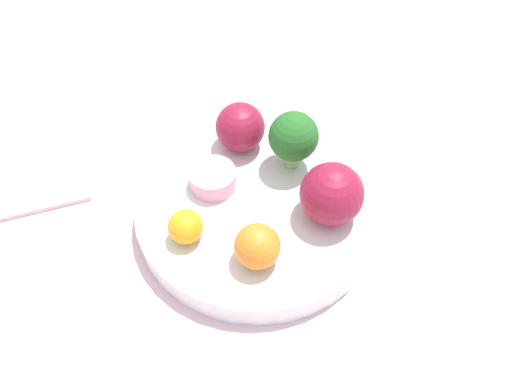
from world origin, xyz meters
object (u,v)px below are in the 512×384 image
bowl (256,207)px  orange_back (254,246)px  small_cup (212,179)px  broccoli (292,137)px  apple_red (239,127)px  orange_front (184,227)px  napkin (34,177)px  apple_green (330,194)px

bowl → orange_back: bearing=178.8°
orange_back → small_cup: orange_back is taller
bowl → broccoli: bearing=-37.6°
apple_red → small_cup: size_ratio=1.12×
apple_red → small_cup: bearing=155.4°
orange_front → napkin: bearing=61.9°
apple_green → napkin: 0.34m
apple_red → apple_green: 0.13m
apple_red → orange_back: size_ratio=1.26×
orange_front → napkin: 0.22m
broccoli → apple_green: 0.08m
small_cup → napkin: (0.03, 0.21, -0.04)m
bowl → orange_front: orange_front is taller
apple_red → apple_green: bearing=-136.9°
orange_front → napkin: size_ratio=0.24×
broccoli → bowl: bearing=142.4°
broccoli → napkin: 0.30m
napkin → orange_front: bearing=-118.1°
bowl → napkin: (0.05, 0.26, -0.01)m
broccoli → small_cup: size_ratio=1.40×
bowl → small_cup: bearing=69.6°
broccoli → orange_front: (-0.10, 0.11, -0.02)m
bowl → napkin: bowl is taller
bowl → broccoli: 0.08m
orange_front → apple_red: bearing=-21.4°
apple_green → napkin: size_ratio=0.45×
apple_red → napkin: (-0.03, 0.24, -0.05)m
napkin → broccoli: bearing=-90.4°
apple_green → small_cup: (0.04, 0.12, -0.02)m
orange_back → bowl: bearing=-1.2°
broccoli → napkin: broccoli is taller
apple_red → orange_back: apple_red is taller
broccoli → small_cup: bearing=110.2°
apple_green → napkin: (0.07, 0.33, -0.06)m
bowl → orange_front: 0.09m
bowl → napkin: 0.26m
apple_green → small_cup: bearing=72.6°
apple_green → orange_front: (-0.03, 0.14, -0.01)m
apple_red → orange_front: (-0.13, 0.05, -0.01)m
bowl → orange_front: (-0.05, 0.07, 0.03)m
broccoli → apple_red: broccoli is taller
orange_back → napkin: (0.13, 0.26, -0.05)m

